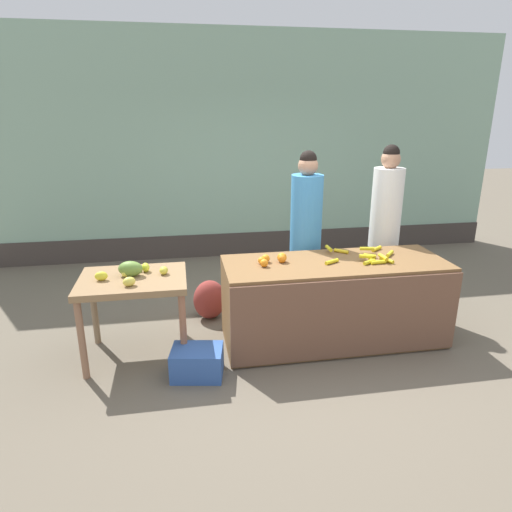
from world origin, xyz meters
The scene contains 11 objects.
ground_plane centered at (0.00, 0.00, 0.00)m, with size 24.00×24.00×0.00m, color #665B4C.
market_wall_back centered at (0.00, 3.02, 1.64)m, with size 8.13×0.23×3.33m.
fruit_stall_counter centered at (0.44, -0.01, 0.41)m, with size 2.16×0.82×0.83m.
side_table_wooden centered at (-1.47, 0.00, 0.68)m, with size 0.95×0.73×0.79m.
banana_bunch_pile centered at (0.77, 0.05, 0.86)m, with size 0.80×0.51×0.07m.
orange_pile centered at (-0.16, 0.05, 0.87)m, with size 0.28×0.20×0.09m.
mango_papaya_pile centered at (-1.47, 0.03, 0.85)m, with size 0.64×0.46×0.14m.
vendor_woman_blue_shirt centered at (0.32, 0.65, 0.92)m, with size 0.34×0.34×1.83m.
vendor_woman_white_shirt centered at (1.27, 0.71, 0.95)m, with size 0.34×0.34×1.87m.
produce_crate centered at (-0.94, -0.44, 0.13)m, with size 0.44×0.32×0.26m, color #3359A5.
produce_sack centered at (-0.74, 0.69, 0.22)m, with size 0.36×0.30×0.44m, color maroon.
Camera 1 is at (-1.01, -3.90, 2.23)m, focal length 31.46 mm.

